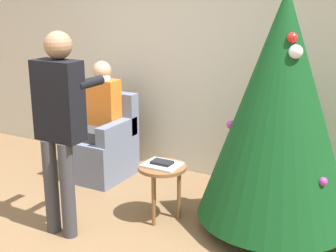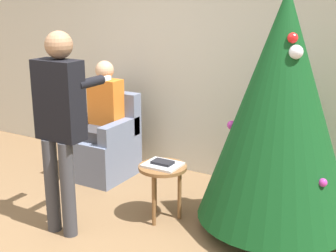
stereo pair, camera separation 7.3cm
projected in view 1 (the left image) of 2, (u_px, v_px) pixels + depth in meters
name	position (u px, v px, depth m)	size (l,w,h in m)	color
wall_back	(188.00, 53.00, 5.07)	(8.00, 0.06, 2.70)	beige
christmas_tree	(280.00, 108.00, 3.77)	(1.30, 1.30, 2.04)	brown
armchair	(102.00, 147.00, 5.17)	(0.61, 0.67, 0.92)	slate
person_seated	(99.00, 115.00, 5.05)	(0.36, 0.46, 1.28)	#38383D
person_standing	(59.00, 117.00, 3.76)	(0.42, 0.57, 1.70)	#38383D
side_stool	(162.00, 174.00, 4.14)	(0.43, 0.43, 0.51)	brown
laptop	(162.00, 165.00, 4.12)	(0.32, 0.26, 0.02)	silver
book	(162.00, 162.00, 4.11)	(0.18, 0.12, 0.02)	black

